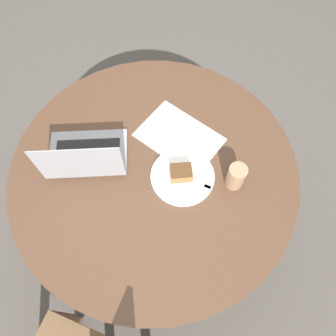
% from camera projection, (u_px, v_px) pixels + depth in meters
% --- Properties ---
extents(ground_plane, '(12.00, 12.00, 0.00)m').
position_uv_depth(ground_plane, '(159.00, 224.00, 1.94)').
color(ground_plane, '#4C4742').
extents(dining_table, '(1.13, 1.13, 0.74)m').
position_uv_depth(dining_table, '(155.00, 182.00, 1.40)').
color(dining_table, '#4C3323').
rests_on(dining_table, ground_plane).
extents(paper_document, '(0.36, 0.28, 0.00)m').
position_uv_depth(paper_document, '(179.00, 137.00, 1.34)').
color(paper_document, white).
rests_on(paper_document, dining_table).
extents(plate, '(0.25, 0.25, 0.01)m').
position_uv_depth(plate, '(183.00, 176.00, 1.26)').
color(plate, white).
rests_on(plate, dining_table).
extents(cake_slice, '(0.10, 0.10, 0.05)m').
position_uv_depth(cake_slice, '(181.00, 173.00, 1.23)').
color(cake_slice, brown).
rests_on(cake_slice, plate).
extents(fork, '(0.16, 0.09, 0.00)m').
position_uv_depth(fork, '(194.00, 182.00, 1.24)').
color(fork, silver).
rests_on(fork, plate).
extents(coffee_glass, '(0.07, 0.07, 0.11)m').
position_uv_depth(coffee_glass, '(236.00, 176.00, 1.20)').
color(coffee_glass, '#997556').
rests_on(coffee_glass, dining_table).
extents(laptop, '(0.35, 0.37, 0.22)m').
position_uv_depth(laptop, '(86.00, 156.00, 1.26)').
color(laptop, gray).
rests_on(laptop, dining_table).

